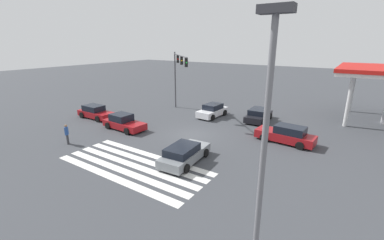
{
  "coord_description": "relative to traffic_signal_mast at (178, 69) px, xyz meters",
  "views": [
    {
      "loc": [
        12.25,
        -18.48,
        8.16
      ],
      "look_at": [
        0.0,
        0.0,
        1.43
      ],
      "focal_mm": 24.0,
      "sensor_mm": 36.0,
      "label": 1
    }
  ],
  "objects": [
    {
      "name": "ground_plane",
      "position": [
        5.58,
        -5.58,
        -5.28
      ],
      "size": [
        154.93,
        154.93,
        0.0
      ],
      "primitive_type": "plane",
      "color": "#3D3F44"
    },
    {
      "name": "crosswalk_markings",
      "position": [
        5.58,
        -12.91,
        -5.28
      ],
      "size": [
        10.92,
        4.4,
        0.01
      ],
      "rotation": [
        0.0,
        0.0,
        1.57
      ],
      "color": "silver",
      "rests_on": "ground_plane"
    },
    {
      "name": "traffic_signal_mast",
      "position": [
        0.0,
        0.0,
        0.0
      ],
      "size": [
        6.08,
        6.08,
        7.04
      ],
      "rotation": [
        0.0,
        0.0,
        -0.79
      ],
      "color": "#47474C",
      "rests_on": "ground_plane"
    },
    {
      "name": "car_0",
      "position": [
        -6.51,
        -6.94,
        -4.61
      ],
      "size": [
        4.46,
        1.99,
        1.43
      ],
      "rotation": [
        0.0,
        0.0,
        0.0
      ],
      "color": "maroon",
      "rests_on": "ground_plane"
    },
    {
      "name": "car_1",
      "position": [
        -0.94,
        -7.85,
        -4.61
      ],
      "size": [
        4.6,
        2.2,
        1.48
      ],
      "rotation": [
        0.0,
        0.0,
        -0.04
      ],
      "color": "maroon",
      "rests_on": "ground_plane"
    },
    {
      "name": "car_2",
      "position": [
        13.23,
        -2.72,
        -4.58
      ],
      "size": [
        4.93,
        2.21,
        1.51
      ],
      "rotation": [
        0.0,
        0.0,
        3.06
      ],
      "color": "maroon",
      "rests_on": "ground_plane"
    },
    {
      "name": "car_4",
      "position": [
        9.1,
        2.13,
        -4.63
      ],
      "size": [
        2.25,
        4.45,
        1.36
      ],
      "rotation": [
        0.0,
        0.0,
        1.61
      ],
      "color": "black",
      "rests_on": "ground_plane"
    },
    {
      "name": "car_5",
      "position": [
        8.19,
        -10.51,
        -4.65
      ],
      "size": [
        2.34,
        4.66,
        1.32
      ],
      "rotation": [
        0.0,
        0.0,
        1.64
      ],
      "color": "gray",
      "rests_on": "ground_plane"
    },
    {
      "name": "car_6",
      "position": [
        4.14,
        0.82,
        -4.59
      ],
      "size": [
        2.22,
        4.24,
        1.46
      ],
      "rotation": [
        0.0,
        0.0,
        -1.64
      ],
      "color": "silver",
      "rests_on": "ground_plane"
    },
    {
      "name": "pedestrian",
      "position": [
        -1.87,
        -13.13,
        -4.32
      ],
      "size": [
        0.41,
        0.41,
        1.71
      ],
      "rotation": [
        0.0,
        0.0,
        0.79
      ],
      "color": "#38383D",
      "rests_on": "ground_plane"
    },
    {
      "name": "street_light_pole_a",
      "position": [
        16.0,
        -17.95,
        0.02
      ],
      "size": [
        0.8,
        0.36,
        8.97
      ],
      "color": "slate",
      "rests_on": "ground_plane"
    }
  ]
}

